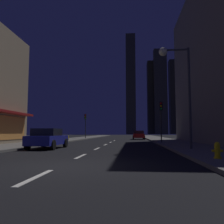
{
  "coord_description": "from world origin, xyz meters",
  "views": [
    {
      "loc": [
        2.53,
        -7.83,
        1.19
      ],
      "look_at": [
        0.0,
        20.52,
        3.75
      ],
      "focal_mm": 36.1,
      "sensor_mm": 36.0,
      "label": 1
    }
  ],
  "objects_px": {
    "car_parked_far": "(139,135)",
    "fire_hydrant_yellow_near": "(217,151)",
    "traffic_light_far_left": "(85,121)",
    "car_parked_near": "(48,138)",
    "fire_hydrant_far_left": "(68,138)",
    "traffic_light_near_right": "(161,113)",
    "street_lamp_right": "(176,72)"
  },
  "relations": [
    {
      "from": "car_parked_far",
      "to": "fire_hydrant_yellow_near",
      "type": "xyz_separation_m",
      "value": [
        2.3,
        -28.45,
        -0.29
      ]
    },
    {
      "from": "fire_hydrant_yellow_near",
      "to": "traffic_light_far_left",
      "type": "xyz_separation_m",
      "value": [
        -11.4,
        28.86,
        2.74
      ]
    },
    {
      "from": "car_parked_near",
      "to": "fire_hydrant_far_left",
      "type": "distance_m",
      "value": 13.26
    },
    {
      "from": "car_parked_near",
      "to": "traffic_light_near_right",
      "type": "height_order",
      "value": "traffic_light_near_right"
    },
    {
      "from": "fire_hydrant_yellow_near",
      "to": "fire_hydrant_far_left",
      "type": "height_order",
      "value": "same"
    },
    {
      "from": "car_parked_near",
      "to": "street_lamp_right",
      "type": "height_order",
      "value": "street_lamp_right"
    },
    {
      "from": "traffic_light_far_left",
      "to": "street_lamp_right",
      "type": "xyz_separation_m",
      "value": [
        10.88,
        -23.67,
        1.87
      ]
    },
    {
      "from": "car_parked_far",
      "to": "street_lamp_right",
      "type": "xyz_separation_m",
      "value": [
        1.78,
        -23.26,
        4.33
      ]
    },
    {
      "from": "traffic_light_near_right",
      "to": "street_lamp_right",
      "type": "distance_m",
      "value": 8.97
    },
    {
      "from": "street_lamp_right",
      "to": "fire_hydrant_yellow_near",
      "type": "bearing_deg",
      "value": -84.28
    },
    {
      "from": "car_parked_near",
      "to": "traffic_light_near_right",
      "type": "bearing_deg",
      "value": 38.82
    },
    {
      "from": "car_parked_near",
      "to": "fire_hydrant_yellow_near",
      "type": "distance_m",
      "value": 11.6
    },
    {
      "from": "fire_hydrant_far_left",
      "to": "car_parked_near",
      "type": "bearing_deg",
      "value": -80.01
    },
    {
      "from": "street_lamp_right",
      "to": "fire_hydrant_far_left",
      "type": "bearing_deg",
      "value": 127.88
    },
    {
      "from": "traffic_light_near_right",
      "to": "car_parked_near",
      "type": "bearing_deg",
      "value": -141.18
    },
    {
      "from": "traffic_light_far_left",
      "to": "car_parked_far",
      "type": "bearing_deg",
      "value": -2.57
    },
    {
      "from": "car_parked_far",
      "to": "fire_hydrant_yellow_near",
      "type": "bearing_deg",
      "value": -85.38
    },
    {
      "from": "car_parked_near",
      "to": "fire_hydrant_far_left",
      "type": "xyz_separation_m",
      "value": [
        -2.3,
        13.05,
        -0.29
      ]
    },
    {
      "from": "car_parked_near",
      "to": "traffic_light_far_left",
      "type": "xyz_separation_m",
      "value": [
        -1.9,
        22.22,
        2.45
      ]
    },
    {
      "from": "fire_hydrant_yellow_near",
      "to": "street_lamp_right",
      "type": "xyz_separation_m",
      "value": [
        -0.52,
        5.2,
        4.61
      ]
    },
    {
      "from": "traffic_light_near_right",
      "to": "traffic_light_far_left",
      "type": "distance_m",
      "value": 18.52
    },
    {
      "from": "car_parked_far",
      "to": "street_lamp_right",
      "type": "bearing_deg",
      "value": -85.62
    },
    {
      "from": "car_parked_far",
      "to": "traffic_light_near_right",
      "type": "relative_size",
      "value": 1.01
    },
    {
      "from": "car_parked_far",
      "to": "traffic_light_near_right",
      "type": "distance_m",
      "value": 14.82
    },
    {
      "from": "fire_hydrant_far_left",
      "to": "traffic_light_near_right",
      "type": "bearing_deg",
      "value": -26.7
    },
    {
      "from": "car_parked_far",
      "to": "fire_hydrant_yellow_near",
      "type": "distance_m",
      "value": 28.55
    },
    {
      "from": "street_lamp_right",
      "to": "traffic_light_far_left",
      "type": "bearing_deg",
      "value": 114.69
    },
    {
      "from": "fire_hydrant_yellow_near",
      "to": "traffic_light_far_left",
      "type": "height_order",
      "value": "traffic_light_far_left"
    },
    {
      "from": "traffic_light_near_right",
      "to": "street_lamp_right",
      "type": "xyz_separation_m",
      "value": [
        -0.12,
        -8.77,
        1.87
      ]
    },
    {
      "from": "fire_hydrant_far_left",
      "to": "traffic_light_far_left",
      "type": "relative_size",
      "value": 0.16
    },
    {
      "from": "car_parked_near",
      "to": "street_lamp_right",
      "type": "distance_m",
      "value": 10.07
    },
    {
      "from": "fire_hydrant_yellow_near",
      "to": "traffic_light_near_right",
      "type": "distance_m",
      "value": 14.24
    }
  ]
}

